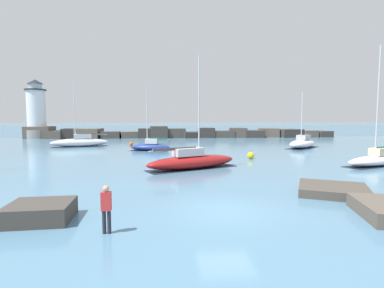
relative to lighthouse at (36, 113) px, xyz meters
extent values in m
plane|color=teal|center=(29.92, -53.32, -5.31)|extent=(600.00, 600.00, 0.00)
cube|color=teal|center=(29.92, 60.03, -5.31)|extent=(400.00, 116.00, 0.01)
cube|color=brown|center=(0.35, 0.54, -4.05)|extent=(5.31, 5.46, 2.52)
cube|color=#4C443D|center=(3.94, -0.06, -4.50)|extent=(4.09, 5.30, 1.63)
cube|color=#383330|center=(6.92, 0.55, -4.30)|extent=(4.43, 5.42, 2.03)
cube|color=brown|center=(10.87, -0.27, -4.28)|extent=(5.26, 5.67, 2.06)
cube|color=#423D38|center=(15.43, -0.35, -4.61)|extent=(4.27, 4.80, 1.41)
cube|color=brown|center=(19.48, 0.14, -4.62)|extent=(5.03, 5.50, 1.39)
cube|color=#383330|center=(22.92, -0.24, -4.29)|extent=(3.24, 3.51, 2.04)
cube|color=#423D38|center=(25.77, -0.65, -4.04)|extent=(3.95, 4.12, 2.54)
cube|color=#423D38|center=(29.59, 0.05, -4.31)|extent=(4.26, 3.85, 2.00)
cube|color=#383330|center=(33.34, -0.44, -4.68)|extent=(5.86, 5.52, 1.26)
cube|color=#383330|center=(36.29, -0.70, -4.23)|extent=(3.42, 3.46, 2.16)
cube|color=#423D38|center=(39.95, 0.15, -4.58)|extent=(5.61, 5.45, 1.47)
cube|color=#4C443D|center=(43.51, -0.41, -4.25)|extent=(4.32, 4.76, 2.12)
cube|color=#383330|center=(46.93, -0.34, -4.53)|extent=(4.35, 5.48, 1.56)
cube|color=brown|center=(50.99, 0.72, -4.32)|extent=(5.26, 5.69, 1.99)
cube|color=#383330|center=(55.18, -0.63, -4.41)|extent=(5.84, 5.43, 1.80)
cube|color=brown|center=(59.47, -0.21, -4.55)|extent=(3.93, 5.51, 1.52)
cube|color=#423D38|center=(63.05, -0.08, -4.63)|extent=(4.58, 5.17, 1.36)
cylinder|color=gray|center=(0.00, 0.00, -4.41)|extent=(5.01, 5.01, 1.80)
cylinder|color=white|center=(0.00, 0.00, 0.64)|extent=(3.71, 3.71, 8.31)
cylinder|color=#232328|center=(0.00, 0.00, 4.92)|extent=(4.27, 4.27, 0.25)
cylinder|color=silver|center=(0.00, 0.00, 5.62)|extent=(2.60, 2.60, 1.15)
cone|color=#232328|center=(0.00, 0.00, 6.65)|extent=(3.15, 3.15, 0.90)
cube|color=#423D38|center=(22.07, -53.89, -4.94)|extent=(2.58, 2.30, 0.75)
cube|color=#4C443D|center=(36.51, -50.79, -5.08)|extent=(4.63, 4.50, 0.46)
ellipsoid|color=maroon|center=(29.48, -41.58, -4.76)|extent=(8.43, 5.47, 1.11)
cube|color=black|center=(29.48, -41.58, -5.30)|extent=(8.03, 5.25, 0.03)
cube|color=silver|center=(29.10, -41.76, -3.88)|extent=(2.75, 2.10, 0.64)
cylinder|color=silver|center=(30.05, -41.30, -0.05)|extent=(0.12, 0.12, 8.30)
cylinder|color=#BCBCC1|center=(27.97, -42.30, -3.65)|extent=(4.19, 2.08, 0.10)
cube|color=#4C4C51|center=(27.97, -42.30, -3.55)|extent=(3.61, 1.88, 0.20)
ellipsoid|color=navy|center=(25.22, -26.87, -4.85)|extent=(5.63, 3.29, 0.91)
cube|color=black|center=(25.22, -26.87, -5.30)|extent=(5.37, 3.19, 0.03)
cube|color=silver|center=(25.47, -26.93, -4.08)|extent=(1.81, 1.52, 0.64)
cylinder|color=silver|center=(24.83, -26.78, -0.67)|extent=(0.12, 0.12, 7.45)
cylinder|color=#BCBCC1|center=(26.25, -27.11, -3.85)|extent=(2.85, 0.75, 0.10)
cube|color=#1E664C|center=(26.25, -27.11, -3.75)|extent=(2.45, 0.75, 0.20)
ellipsoid|color=white|center=(46.36, -41.34, -4.85)|extent=(8.23, 4.78, 0.92)
cube|color=black|center=(46.36, -41.34, -5.30)|extent=(7.84, 4.60, 0.03)
cube|color=beige|center=(46.73, -41.20, -4.07)|extent=(2.65, 1.89, 0.64)
cylinder|color=silver|center=(45.79, -41.57, 0.43)|extent=(0.12, 0.12, 9.64)
ellipsoid|color=silver|center=(14.44, -20.47, -4.71)|extent=(8.39, 3.99, 1.21)
cube|color=black|center=(14.44, -20.47, -5.30)|extent=(7.98, 3.84, 0.03)
cube|color=silver|center=(14.84, -20.35, -3.78)|extent=(2.64, 1.61, 0.64)
cylinder|color=silver|center=(13.85, -20.64, -0.10)|extent=(0.12, 0.12, 8.01)
cylinder|color=#BCBCC1|center=(16.02, -20.01, -3.55)|extent=(4.37, 1.37, 0.10)
cube|color=#4C4C51|center=(16.02, -20.01, -3.45)|extent=(3.75, 1.28, 0.20)
ellipsoid|color=white|center=(46.76, -25.38, -4.70)|extent=(6.83, 6.67, 1.21)
cube|color=black|center=(46.76, -25.38, -5.30)|extent=(6.53, 6.39, 0.03)
cube|color=#B2B2B7|center=(47.01, -25.14, -3.78)|extent=(2.47, 2.44, 0.64)
cylinder|color=silver|center=(46.37, -25.75, -0.77)|extent=(0.12, 0.12, 6.66)
cylinder|color=#BCBCC1|center=(47.78, -24.40, -3.55)|extent=(2.90, 2.77, 0.10)
cube|color=#4C4C51|center=(47.78, -24.40, -3.45)|extent=(2.54, 2.44, 0.20)
sphere|color=yellow|center=(36.11, -36.03, -4.95)|extent=(0.73, 0.73, 0.73)
cylinder|color=black|center=(36.11, -36.03, -4.48)|extent=(0.04, 0.04, 0.20)
sphere|color=#EA5914|center=(21.95, -19.70, -5.00)|extent=(0.62, 0.62, 0.62)
cylinder|color=black|center=(21.95, -19.70, -4.60)|extent=(0.04, 0.04, 0.20)
cylinder|color=#282833|center=(24.96, -55.54, -4.88)|extent=(0.14, 0.14, 0.87)
cylinder|color=#282833|center=(25.14, -55.54, -4.88)|extent=(0.14, 0.14, 0.87)
cube|color=red|center=(25.05, -55.54, -4.10)|extent=(0.36, 0.22, 0.69)
sphere|color=tan|center=(25.05, -55.54, -3.64)|extent=(0.23, 0.23, 0.23)
camera|label=1|loc=(27.21, -66.42, -1.11)|focal=28.00mm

